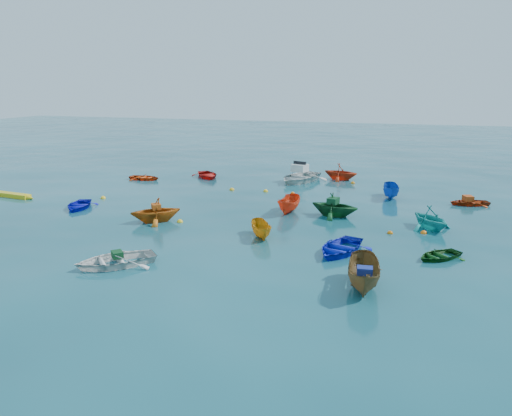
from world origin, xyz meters
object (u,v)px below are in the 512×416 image
(dinghy_blue_sw, at_px, (79,208))
(dinghy_blue_se, at_px, (340,252))
(motorboat_white, at_px, (299,182))
(dinghy_white_near, at_px, (116,265))
(kayak_yellow, at_px, (12,197))

(dinghy_blue_sw, relative_size, dinghy_blue_se, 0.84)
(motorboat_white, bearing_deg, dinghy_white_near, -81.43)
(dinghy_blue_se, xyz_separation_m, kayak_yellow, (-24.22, 5.03, 0.00))
(motorboat_white, bearing_deg, dinghy_blue_sw, -113.79)
(dinghy_white_near, height_order, kayak_yellow, dinghy_white_near)
(dinghy_blue_sw, relative_size, dinghy_white_near, 0.82)
(dinghy_white_near, xyz_separation_m, motorboat_white, (3.65, 21.63, 0.00))
(dinghy_blue_sw, distance_m, kayak_yellow, 6.79)
(dinghy_blue_se, bearing_deg, dinghy_blue_sw, -175.63)
(dinghy_blue_sw, xyz_separation_m, motorboat_white, (11.83, 13.16, 0.00))
(kayak_yellow, relative_size, motorboat_white, 0.82)
(dinghy_blue_sw, bearing_deg, kayak_yellow, 149.88)
(dinghy_white_near, height_order, dinghy_blue_se, dinghy_white_near)
(dinghy_blue_sw, height_order, dinghy_white_near, dinghy_white_near)
(kayak_yellow, bearing_deg, dinghy_blue_sw, -94.73)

